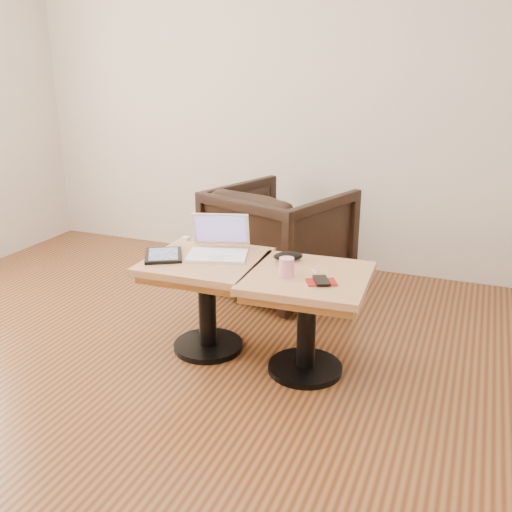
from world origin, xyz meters
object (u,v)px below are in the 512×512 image
at_px(striped_cup, 287,267).
at_px(armchair, 279,240).
at_px(side_table_right, 307,299).
at_px(side_table_left, 206,281).
at_px(laptop, 219,247).

xyz_separation_m(striped_cup, armchair, (-0.43, 1.09, -0.22)).
distance_m(side_table_right, striped_cup, 0.22).
relative_size(side_table_left, striped_cup, 6.46).
xyz_separation_m(side_table_right, striped_cup, (-0.09, -0.07, 0.19)).
bearing_deg(side_table_right, laptop, 165.22).
height_order(side_table_left, striped_cup, striped_cup).
bearing_deg(armchair, striped_cup, 130.52).
bearing_deg(side_table_left, striped_cup, -12.39).
height_order(laptop, striped_cup, laptop).
distance_m(side_table_left, armchair, 0.99).
distance_m(laptop, armchair, 0.93).
bearing_deg(laptop, side_table_right, -28.45).
bearing_deg(laptop, armchair, 70.67).
bearing_deg(striped_cup, armchair, 111.33).
bearing_deg(side_table_right, armchair, 113.79).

